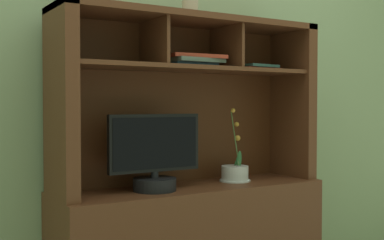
# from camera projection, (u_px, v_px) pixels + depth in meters

# --- Properties ---
(back_wall) EXTENTS (6.00, 0.02, 2.80)m
(back_wall) POSITION_uv_depth(u_px,v_px,m) (169.00, 23.00, 2.63)
(back_wall) COLOR gray
(back_wall) RESTS_ON ground
(media_console) EXTENTS (1.36, 0.44, 1.40)m
(media_console) POSITION_uv_depth(u_px,v_px,m) (191.00, 213.00, 2.47)
(media_console) COLOR #522C18
(media_console) RESTS_ON ground
(tv_monitor) EXTENTS (0.46, 0.20, 0.35)m
(tv_monitor) POSITION_uv_depth(u_px,v_px,m) (155.00, 158.00, 2.30)
(tv_monitor) COLOR black
(tv_monitor) RESTS_ON media_console
(potted_orchid) EXTENTS (0.16, 0.16, 0.38)m
(potted_orchid) POSITION_uv_depth(u_px,v_px,m) (235.00, 173.00, 2.59)
(potted_orchid) COLOR silver
(potted_orchid) RESTS_ON media_console
(magazine_stack_left) EXTENTS (0.30, 0.23, 0.06)m
(magazine_stack_left) POSITION_uv_depth(u_px,v_px,m) (192.00, 61.00, 2.45)
(magazine_stack_left) COLOR #315677
(magazine_stack_left) RESTS_ON media_console
(magazine_stack_centre) EXTENTS (0.25, 0.20, 0.03)m
(magazine_stack_centre) POSITION_uv_depth(u_px,v_px,m) (255.00, 68.00, 2.70)
(magazine_stack_centre) COLOR #AC3D32
(magazine_stack_centre) RESTS_ON media_console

